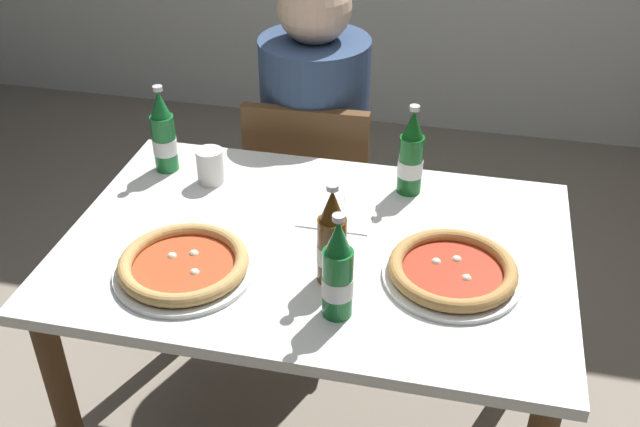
{
  "coord_description": "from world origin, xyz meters",
  "views": [
    {
      "loc": [
        0.32,
        -1.4,
        1.79
      ],
      "look_at": [
        0.0,
        0.05,
        0.8
      ],
      "focal_mm": 41.75,
      "sensor_mm": 36.0,
      "label": 1
    }
  ],
  "objects": [
    {
      "name": "beer_bottle_right",
      "position": [
        0.19,
        0.28,
        0.85
      ],
      "size": [
        0.07,
        0.07,
        0.25
      ],
      "color": "#14591E",
      "rests_on": "dining_table_main"
    },
    {
      "name": "pizza_marinara_far",
      "position": [
        0.33,
        -0.07,
        0.77
      ],
      "size": [
        0.31,
        0.31,
        0.04
      ],
      "color": "white",
      "rests_on": "dining_table_main"
    },
    {
      "name": "paper_cup",
      "position": [
        -0.34,
        0.21,
        0.8
      ],
      "size": [
        0.07,
        0.07,
        0.09
      ],
      "primitive_type": "cylinder",
      "color": "white",
      "rests_on": "dining_table_main"
    },
    {
      "name": "dining_table_main",
      "position": [
        0.0,
        0.0,
        0.64
      ],
      "size": [
        1.2,
        0.8,
        0.75
      ],
      "color": "silver",
      "rests_on": "ground_plane"
    },
    {
      "name": "pizza_margherita_near",
      "position": [
        -0.26,
        -0.18,
        0.77
      ],
      "size": [
        0.32,
        0.32,
        0.04
      ],
      "color": "white",
      "rests_on": "dining_table_main"
    },
    {
      "name": "chair_behind_table",
      "position": [
        -0.15,
        0.61,
        0.48
      ],
      "size": [
        0.42,
        0.42,
        0.85
      ],
      "rotation": [
        0.0,
        0.0,
        3.18
      ],
      "color": "brown",
      "rests_on": "ground_plane"
    },
    {
      "name": "beer_bottle_center",
      "position": [
        0.07,
        -0.13,
        0.85
      ],
      "size": [
        0.07,
        0.07,
        0.25
      ],
      "color": "#512D0F",
      "rests_on": "dining_table_main"
    },
    {
      "name": "diner_seated",
      "position": [
        -0.15,
        0.66,
        0.58
      ],
      "size": [
        0.34,
        0.34,
        1.21
      ],
      "color": "#2D3342",
      "rests_on": "ground_plane"
    },
    {
      "name": "napkin_with_cutlery",
      "position": [
        0.03,
        0.14,
        0.75
      ],
      "size": [
        0.18,
        0.19,
        0.01
      ],
      "color": "white",
      "rests_on": "dining_table_main"
    },
    {
      "name": "beer_bottle_left",
      "position": [
        0.1,
        -0.24,
        0.85
      ],
      "size": [
        0.07,
        0.07,
        0.25
      ],
      "color": "#196B2D",
      "rests_on": "dining_table_main"
    },
    {
      "name": "beer_bottle_extra",
      "position": [
        -0.48,
        0.25,
        0.85
      ],
      "size": [
        0.07,
        0.07,
        0.25
      ],
      "color": "#196B2D",
      "rests_on": "dining_table_main"
    }
  ]
}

